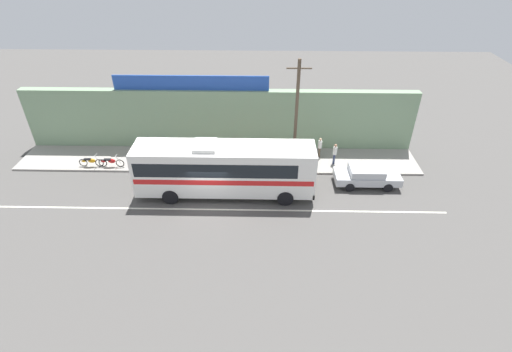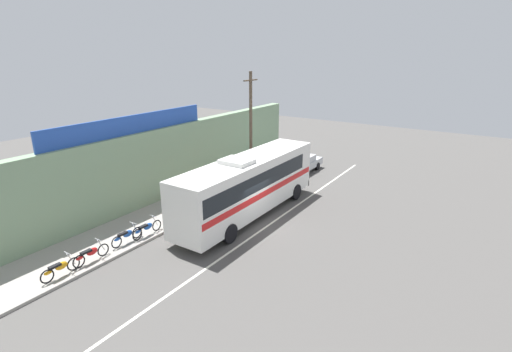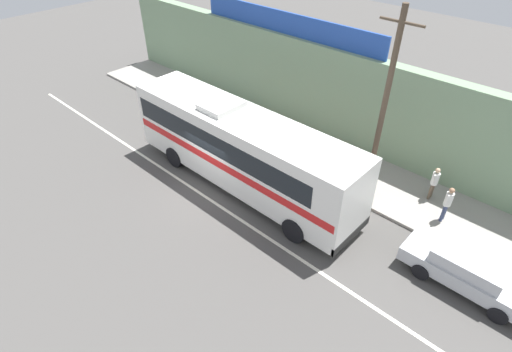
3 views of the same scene
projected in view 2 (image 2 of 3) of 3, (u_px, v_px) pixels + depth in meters
ground_plane at (253, 224)px, 22.07m from camera, size 70.00×70.00×0.00m
sidewalk_slab at (186, 204)px, 24.75m from camera, size 30.00×3.60×0.14m
storefront_facade at (160, 165)px, 25.15m from camera, size 30.00×0.70×4.80m
storefront_billboard at (131, 125)px, 22.67m from camera, size 11.54×0.12×1.10m
road_center_stripe at (265, 228)px, 21.65m from camera, size 30.00×0.14×0.01m
intercity_bus at (248, 183)px, 22.63m from camera, size 11.54×2.59×3.78m
parked_car at (302, 163)px, 31.41m from camera, size 4.44×1.86×1.37m
utility_pole at (251, 128)px, 27.25m from camera, size 1.60×0.22×8.06m
motorcycle_black at (90, 254)px, 17.75m from camera, size 1.90×0.56×0.94m
motorcycle_purple at (126, 235)px, 19.49m from camera, size 1.90×0.56×0.94m
motorcycle_blue at (60, 268)px, 16.57m from camera, size 1.82×0.56×0.94m
motorcycle_red at (147, 228)px, 20.30m from camera, size 1.96×0.56×0.94m
pedestrian_near_shop at (264, 160)px, 31.11m from camera, size 0.30×0.48×1.65m
pedestrian_by_curb at (247, 161)px, 30.88m from camera, size 0.30×0.48×1.58m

